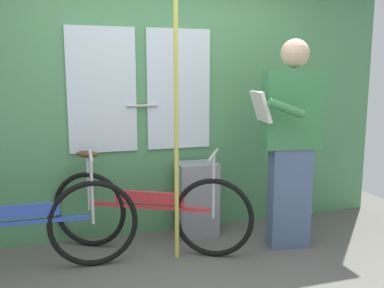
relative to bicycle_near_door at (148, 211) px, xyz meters
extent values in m
cube|color=#4C8C56|center=(0.24, 0.47, 0.81)|extent=(4.57, 0.08, 2.34)
cube|color=silver|center=(-0.31, 0.42, 1.00)|extent=(0.60, 0.02, 1.10)
cube|color=silver|center=(0.39, 0.42, 1.00)|extent=(0.60, 0.02, 1.10)
cylinder|color=#B2B2B7|center=(0.04, 0.40, 0.86)|extent=(0.28, 0.02, 0.02)
torus|color=black|center=(0.49, -0.27, -0.03)|extent=(0.61, 0.36, 0.67)
torus|color=black|center=(-0.47, 0.26, -0.03)|extent=(0.61, 0.36, 0.67)
cube|color=red|center=(0.01, 0.00, 0.03)|extent=(0.93, 0.52, 0.03)
cube|color=red|center=(0.01, 0.00, 0.12)|extent=(0.54, 0.31, 0.10)
cylinder|color=#B7B7BC|center=(-0.47, 0.26, 0.22)|extent=(0.02, 0.02, 0.49)
ellipsoid|color=brown|center=(-0.47, 0.26, 0.47)|extent=(0.22, 0.17, 0.06)
cylinder|color=#B7B7BC|center=(0.49, -0.27, 0.24)|extent=(0.02, 0.02, 0.53)
cylinder|color=#B7B7BC|center=(0.49, -0.27, 0.51)|extent=(0.23, 0.40, 0.02)
torus|color=black|center=(-0.47, -0.15, -0.01)|extent=(0.70, 0.07, 0.70)
cube|color=#2D4CB2|center=(-1.00, -0.13, 0.05)|extent=(1.02, 0.07, 0.03)
cube|color=#2D4CB2|center=(-1.00, -0.13, 0.13)|extent=(0.59, 0.05, 0.10)
cylinder|color=#B7B7BC|center=(-0.47, -0.15, 0.26)|extent=(0.02, 0.02, 0.55)
cylinder|color=#B7B7BC|center=(-0.47, -0.15, 0.53)|extent=(0.04, 0.44, 0.02)
cube|color=slate|center=(1.20, -0.25, 0.08)|extent=(0.37, 0.23, 0.87)
cube|color=#387F47|center=(1.20, -0.25, 0.84)|extent=(0.52, 0.28, 0.66)
sphere|color=tan|center=(1.20, -0.25, 1.31)|extent=(0.24, 0.24, 0.24)
cube|color=silver|center=(0.92, -0.20, 0.88)|extent=(0.16, 0.35, 0.26)
cylinder|color=#387F47|center=(1.02, -0.44, 0.88)|extent=(0.31, 0.12, 0.17)
cylinder|color=#387F47|center=(1.10, -0.01, 0.88)|extent=(0.31, 0.12, 0.17)
cube|color=gray|center=(0.51, 0.25, -0.01)|extent=(0.36, 0.28, 0.69)
cylinder|color=#C6C14C|center=(0.20, -0.19, 0.81)|extent=(0.04, 0.04, 2.34)
camera|label=1|loc=(-0.66, -3.36, 1.15)|focal=39.31mm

